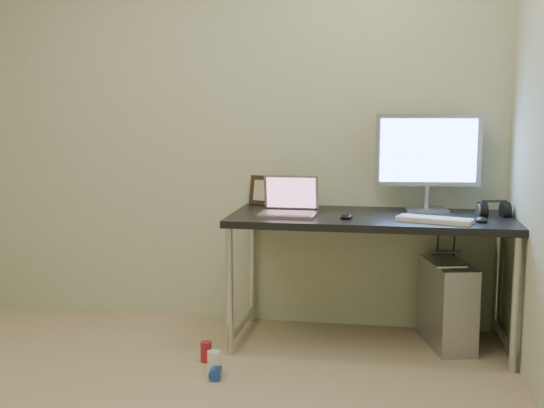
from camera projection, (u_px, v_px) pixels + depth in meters
The scene contains 16 objects.
wall_back at pixel (218, 123), 4.24m from camera, with size 3.50×0.02×2.50m, color beige.
desk at pixel (370, 229), 3.82m from camera, with size 1.57×0.69×0.75m.
tower_computer at pixel (447, 304), 3.86m from camera, with size 0.31×0.50×0.51m.
cable_a at pixel (437, 267), 4.08m from camera, with size 0.01×0.01×0.70m, color black.
cable_b at pixel (452, 272), 4.05m from camera, with size 0.01×0.01×0.72m, color black.
can_red at pixel (206, 352), 3.64m from camera, with size 0.06×0.06×0.11m, color #AA1B2D.
can_white at pixel (214, 363), 3.45m from camera, with size 0.07×0.07×0.12m, color white.
can_blue at pixel (215, 372), 3.42m from camera, with size 0.06×0.06×0.11m, color #1C44AC.
laptop at pixel (289, 206), 3.83m from camera, with size 0.31×0.26×0.22m.
monitor at pixel (428, 155), 3.92m from camera, with size 0.60×0.20×0.56m.
keyboard at pixel (435, 220), 3.59m from camera, with size 0.39×0.13×0.02m, color silver.
mouse_right at pixel (481, 219), 3.59m from camera, with size 0.06×0.10×0.03m, color black.
mouse_left at pixel (346, 215), 3.70m from camera, with size 0.07×0.11×0.04m, color black.
headphones at pixel (494, 211), 3.77m from camera, with size 0.18×0.11×0.12m.
picture_frame at pixel (267, 190), 4.21m from camera, with size 0.23×0.03×0.18m, color black.
webcam at pixel (315, 193), 4.11m from camera, with size 0.04×0.03×0.12m.
Camera 1 is at (1.08, -2.40, 1.35)m, focal length 45.00 mm.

